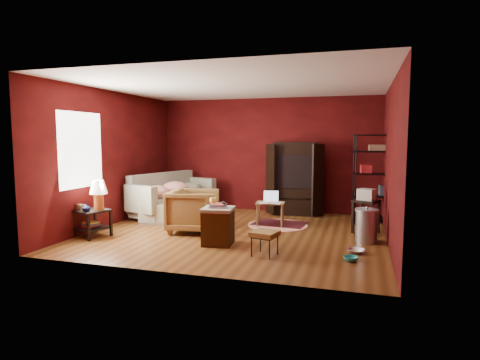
# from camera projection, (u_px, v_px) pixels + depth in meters

# --- Properties ---
(room) EXTENTS (5.54, 5.04, 2.84)m
(room) POSITION_uv_depth(u_px,v_px,m) (235.00, 160.00, 7.63)
(room) COLOR brown
(room) RESTS_ON ground
(sofa) EXTENTS (0.92, 2.20, 0.84)m
(sofa) POSITION_uv_depth(u_px,v_px,m) (173.00, 198.00, 9.37)
(sofa) COLOR gray
(sofa) RESTS_ON ground
(armchair) EXTENTS (0.95, 1.00, 0.91)m
(armchair) POSITION_uv_depth(u_px,v_px,m) (193.00, 209.00, 7.79)
(armchair) COLOR black
(armchair) RESTS_ON ground
(pet_bowl_steel) EXTENTS (0.27, 0.12, 0.26)m
(pet_bowl_steel) POSITION_uv_depth(u_px,v_px,m) (356.00, 245.00, 6.35)
(pet_bowl_steel) COLOR silver
(pet_bowl_steel) RESTS_ON ground
(pet_bowl_turquoise) EXTENTS (0.22, 0.09, 0.22)m
(pet_bowl_turquoise) POSITION_uv_depth(u_px,v_px,m) (351.00, 254.00, 5.95)
(pet_bowl_turquoise) COLOR #26AFB1
(pet_bowl_turquoise) RESTS_ON ground
(vase) EXTENTS (0.18, 0.18, 0.15)m
(vase) POSITION_uv_depth(u_px,v_px,m) (86.00, 208.00, 7.18)
(vase) COLOR #0D1341
(vase) RESTS_ON side_table
(mug) EXTENTS (0.13, 0.11, 0.12)m
(mug) POSITION_uv_depth(u_px,v_px,m) (213.00, 200.00, 6.85)
(mug) COLOR #FFFB7C
(mug) RESTS_ON hamper
(side_table) EXTENTS (0.67, 0.67, 1.05)m
(side_table) POSITION_uv_depth(u_px,v_px,m) (95.00, 203.00, 7.38)
(side_table) COLOR black
(side_table) RESTS_ON ground
(sofa_cushions) EXTENTS (1.47, 2.34, 0.92)m
(sofa_cushions) POSITION_uv_depth(u_px,v_px,m) (171.00, 197.00, 9.38)
(sofa_cushions) COLOR gray
(sofa_cushions) RESTS_ON sofa
(hamper) EXTENTS (0.58, 0.58, 0.73)m
(hamper) POSITION_uv_depth(u_px,v_px,m) (218.00, 225.00, 6.86)
(hamper) COLOR #3E260E
(hamper) RESTS_ON ground
(footstool) EXTENTS (0.45, 0.45, 0.39)m
(footstool) POSITION_uv_depth(u_px,v_px,m) (265.00, 234.00, 6.19)
(footstool) COLOR black
(footstool) RESTS_ON ground
(rug_round) EXTENTS (1.60, 1.60, 0.01)m
(rug_round) POSITION_uv_depth(u_px,v_px,m) (278.00, 225.00, 8.39)
(rug_round) COLOR white
(rug_round) RESTS_ON ground
(rug_oriental) EXTENTS (1.14, 0.82, 0.01)m
(rug_oriental) POSITION_uv_depth(u_px,v_px,m) (280.00, 223.00, 8.52)
(rug_oriental) COLOR #54161F
(rug_oriental) RESTS_ON ground
(laptop_desk) EXTENTS (0.62, 0.51, 0.72)m
(laptop_desk) POSITION_uv_depth(u_px,v_px,m) (270.00, 205.00, 8.31)
(laptop_desk) COLOR brown
(laptop_desk) RESTS_ON ground
(tv_armoire) EXTENTS (1.36, 0.78, 1.73)m
(tv_armoire) POSITION_uv_depth(u_px,v_px,m) (295.00, 177.00, 9.51)
(tv_armoire) COLOR black
(tv_armoire) RESTS_ON ground
(wire_shelving) EXTENTS (0.97, 0.52, 1.90)m
(wire_shelving) POSITION_uv_depth(u_px,v_px,m) (377.00, 175.00, 8.57)
(wire_shelving) COLOR black
(wire_shelving) RESTS_ON ground
(small_stand) EXTENTS (0.56, 0.56, 0.86)m
(small_stand) POSITION_uv_depth(u_px,v_px,m) (366.00, 200.00, 7.65)
(small_stand) COLOR black
(small_stand) RESTS_ON ground
(trash_can) EXTENTS (0.51, 0.51, 0.64)m
(trash_can) POSITION_uv_depth(u_px,v_px,m) (366.00, 226.00, 6.99)
(trash_can) COLOR #A8AAAF
(trash_can) RESTS_ON ground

